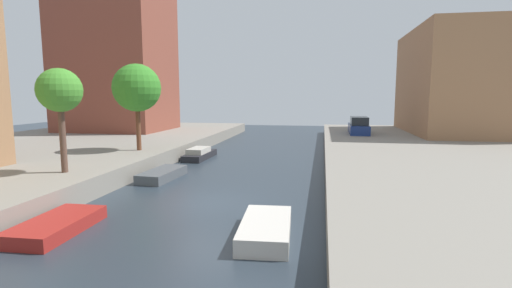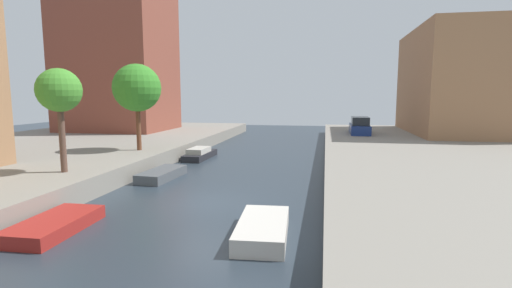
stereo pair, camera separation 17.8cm
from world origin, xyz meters
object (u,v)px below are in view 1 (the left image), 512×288
street_tree_2 (60,92)px  moored_boat_left_3 (162,174)px  low_block_right (466,81)px  street_tree_3 (137,88)px  moored_boat_right_2 (266,229)px  parked_car (359,127)px  moored_boat_left_2 (56,225)px  moored_boat_left_4 (200,154)px

street_tree_2 → moored_boat_left_3: size_ratio=1.35×
low_block_right → street_tree_3: (-25.00, -16.02, -0.85)m
street_tree_3 → moored_boat_left_3: size_ratio=1.58×
low_block_right → moored_boat_right_2: (-14.93, -27.06, -5.59)m
low_block_right → parked_car: (-9.86, -2.55, -4.20)m
street_tree_2 → street_tree_3: 7.22m
parked_car → moored_boat_left_2: 28.04m
low_block_right → moored_boat_left_3: size_ratio=4.05×
moored_boat_right_2 → street_tree_2: bearing=159.2°
moored_boat_left_2 → moored_boat_left_3: size_ratio=0.97×
moored_boat_left_3 → parked_car: bearing=55.0°
moored_boat_left_3 → moored_boat_left_4: (-0.14, 6.74, 0.08)m
moored_boat_right_2 → moored_boat_left_2: bearing=-173.7°
low_block_right → moored_boat_left_2: bearing=-128.2°
street_tree_2 → moored_boat_right_2: (10.07, -3.82, -4.45)m
street_tree_2 → moored_boat_left_2: 7.12m
parked_car → street_tree_3: bearing=-138.3°
moored_boat_left_4 → street_tree_3: bearing=-134.4°
street_tree_3 → parked_car: bearing=41.7°
parked_car → moored_boat_left_4: (-12.08, -10.34, -1.33)m
moored_boat_left_3 → moored_boat_left_4: bearing=91.2°
street_tree_2 → moored_boat_right_2: street_tree_2 is taller
moored_boat_left_2 → moored_boat_left_3: 8.19m
street_tree_3 → moored_boat_right_2: (10.07, -11.04, -4.74)m
parked_car → moored_boat_left_2: parked_car is taller
moored_boat_left_3 → moored_boat_right_2: 10.12m
street_tree_3 → moored_boat_right_2: size_ratio=1.58×
low_block_right → moored_boat_left_4: (-21.94, -12.89, -5.53)m
street_tree_3 → moored_boat_right_2: 15.68m
street_tree_3 → moored_boat_right_2: street_tree_3 is taller
moored_boat_left_2 → moored_boat_left_4: size_ratio=0.86×
moored_boat_left_2 → moored_boat_right_2: (6.99, 0.77, 0.05)m
moored_boat_left_3 → moored_boat_right_2: (6.87, -7.43, 0.02)m
street_tree_2 → moored_boat_left_3: street_tree_2 is taller
street_tree_3 → moored_boat_left_4: street_tree_3 is taller
street_tree_2 → moored_boat_right_2: size_ratio=1.36×
street_tree_3 → street_tree_2: bearing=-90.0°
low_block_right → street_tree_2: (-25.00, -23.24, -1.14)m
low_block_right → moored_boat_left_2: low_block_right is taller
street_tree_2 → moored_boat_left_3: bearing=48.4°
street_tree_2 → parked_car: 25.82m
low_block_right → street_tree_3: 29.70m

